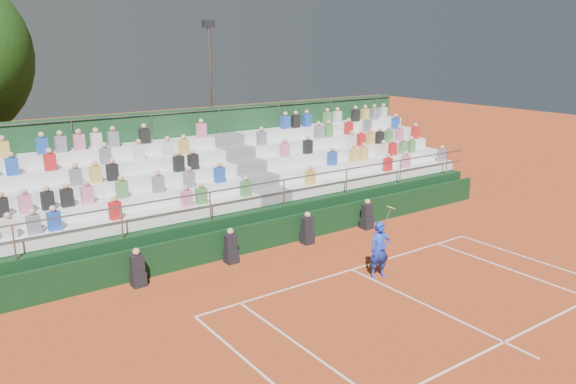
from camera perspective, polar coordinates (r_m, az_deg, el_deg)
ground at (r=18.10m, az=6.49°, el=-7.85°), size 90.00×90.00×0.00m
courtside_wall at (r=20.26m, az=0.49°, el=-3.73°), size 20.00×0.15×1.00m
line_officials at (r=19.21m, az=-1.91°, el=-4.87°), size 9.59×0.40×1.19m
grandstand at (r=22.68m, az=-4.31°, el=-0.20°), size 20.00×5.20×4.40m
tennis_player at (r=17.39m, az=9.30°, el=-5.79°), size 0.90×0.60×2.22m
floodlight_mast at (r=29.24m, az=-7.85°, el=10.31°), size 0.60×0.25×8.07m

